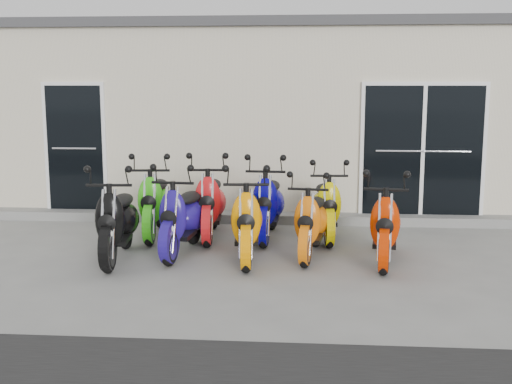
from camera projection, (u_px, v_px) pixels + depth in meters
ground at (253, 254)px, 8.70m from camera, size 80.00×80.00×0.00m
building at (273, 116)px, 13.54m from camera, size 14.00×6.00×3.20m
roof_cap at (273, 35)px, 13.26m from camera, size 14.20×6.20×0.16m
front_step at (263, 218)px, 10.67m from camera, size 14.00×0.40×0.15m
door_left at (75, 145)px, 10.87m from camera, size 1.07×0.08×2.22m
door_right at (423, 147)px, 10.42m from camera, size 2.02×0.08×2.22m
scooter_front_black at (117, 211)px, 8.30m from camera, size 0.80×1.82×1.30m
scooter_front_blue at (182, 207)px, 8.59m from camera, size 0.80×1.79×1.28m
scooter_front_orange_a at (247, 210)px, 8.32m from camera, size 0.77×1.82×1.31m
scooter_front_orange_b at (312, 212)px, 8.47m from camera, size 0.82×1.69×1.20m
scooter_front_red at (385, 214)px, 8.19m from camera, size 0.84×1.77×1.26m
scooter_back_green at (155, 193)px, 9.61m from camera, size 0.79×1.82×1.31m
scooter_back_red at (210, 194)px, 9.53m from camera, size 0.78×1.84×1.33m
scooter_back_blue at (268, 195)px, 9.48m from camera, size 0.73×1.80×1.31m
scooter_back_yellow at (326, 198)px, 9.47m from camera, size 0.70×1.70×1.24m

